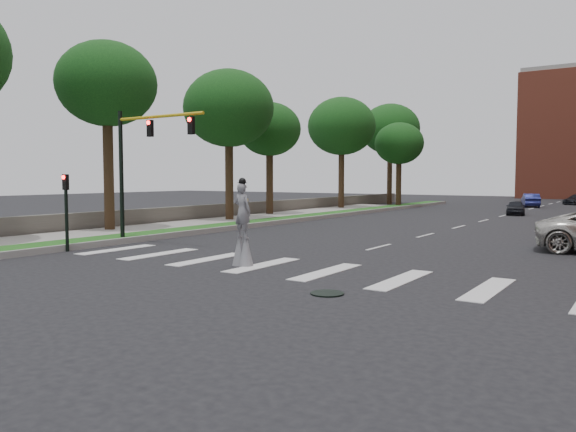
% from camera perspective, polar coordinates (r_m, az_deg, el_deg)
% --- Properties ---
extents(ground_plane, '(160.00, 160.00, 0.00)m').
position_cam_1_polar(ground_plane, '(18.32, -1.13, -5.79)').
color(ground_plane, black).
rests_on(ground_plane, ground).
extents(grass_median, '(2.00, 60.00, 0.25)m').
position_cam_1_polar(grass_median, '(41.20, 1.44, -0.17)').
color(grass_median, '#1A5217').
rests_on(grass_median, ground).
extents(median_curb, '(0.20, 60.00, 0.28)m').
position_cam_1_polar(median_curb, '(40.66, 2.70, -0.20)').
color(median_curb, gray).
rests_on(median_curb, ground).
extents(sidewalk_left, '(4.00, 60.00, 0.18)m').
position_cam_1_polar(sidewalk_left, '(35.21, -11.42, -1.01)').
color(sidewalk_left, gray).
rests_on(sidewalk_left, ground).
extents(stone_wall, '(0.50, 56.00, 1.10)m').
position_cam_1_polar(stone_wall, '(45.91, -3.07, 0.79)').
color(stone_wall, '#555149').
rests_on(stone_wall, ground).
extents(manhole, '(0.90, 0.90, 0.04)m').
position_cam_1_polar(manhole, '(15.09, 4.01, -7.85)').
color(manhole, black).
rests_on(manhole, ground).
extents(traffic_signal, '(5.30, 0.23, 6.20)m').
position_cam_1_polar(traffic_signal, '(26.85, -14.93, 6.07)').
color(traffic_signal, black).
rests_on(traffic_signal, ground).
extents(secondary_signal, '(0.25, 0.21, 3.23)m').
position_cam_1_polar(secondary_signal, '(25.09, -21.61, 1.05)').
color(secondary_signal, black).
rests_on(secondary_signal, ground).
extents(stilt_performer, '(0.84, 0.56, 3.09)m').
position_cam_1_polar(stilt_performer, '(19.66, -4.63, -1.37)').
color(stilt_performer, '#302013').
rests_on(stilt_performer, ground).
extents(car_near, '(2.08, 3.74, 1.20)m').
position_cam_1_polar(car_near, '(49.76, 22.11, 0.81)').
color(car_near, black).
rests_on(car_near, ground).
extents(car_mid, '(2.59, 4.44, 1.38)m').
position_cam_1_polar(car_mid, '(63.32, 23.43, 1.48)').
color(car_mid, navy).
rests_on(car_mid, ground).
extents(tree_1, '(5.50, 5.50, 10.58)m').
position_cam_1_polar(tree_1, '(33.28, -17.94, 12.54)').
color(tree_1, '#302013').
rests_on(tree_1, ground).
extents(tree_2, '(6.22, 6.22, 10.45)m').
position_cam_1_polar(tree_2, '(39.32, -6.04, 10.77)').
color(tree_2, '#302013').
rests_on(tree_2, ground).
extents(tree_3, '(4.99, 4.99, 9.01)m').
position_cam_1_polar(tree_3, '(44.94, -1.89, 8.73)').
color(tree_3, '#302013').
rests_on(tree_3, ground).
extents(tree_4, '(6.46, 6.46, 10.68)m').
position_cam_1_polar(tree_4, '(54.26, 5.47, 9.03)').
color(tree_4, '#302013').
rests_on(tree_4, ground).
extents(tree_5, '(6.63, 6.63, 11.30)m').
position_cam_1_polar(tree_5, '(64.69, 10.34, 8.65)').
color(tree_5, '#302013').
rests_on(tree_5, ground).
extents(tree_6, '(5.00, 5.00, 8.65)m').
position_cam_1_polar(tree_6, '(58.82, 11.22, 7.19)').
color(tree_6, '#302013').
rests_on(tree_6, ground).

